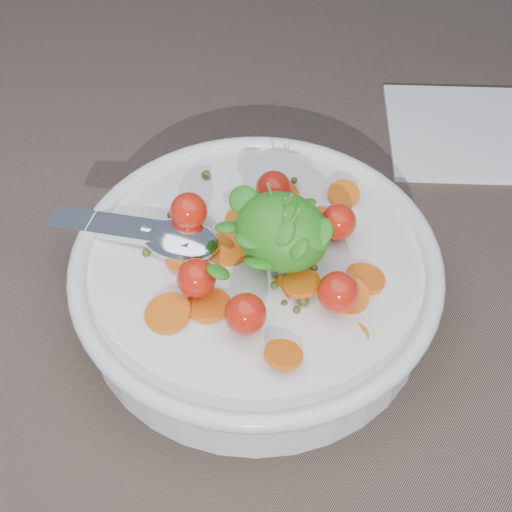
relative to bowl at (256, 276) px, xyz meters
The scene contains 3 objects.
ground 0.04m from the bowl, 115.36° to the left, with size 6.00×6.00×0.00m, color #705B50.
bowl is the anchor object (origin of this frame).
napkin 0.27m from the bowl, 77.83° to the left, with size 0.15×0.13×0.01m, color white.
Camera 1 is at (0.18, -0.28, 0.41)m, focal length 50.00 mm.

